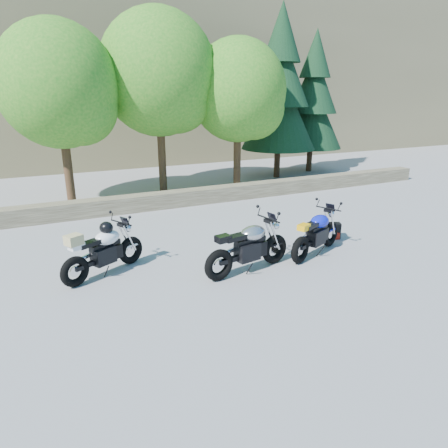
{
  "coord_description": "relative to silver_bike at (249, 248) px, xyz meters",
  "views": [
    {
      "loc": [
        -3.43,
        -6.67,
        3.51
      ],
      "look_at": [
        0.2,
        1.0,
        0.75
      ],
      "focal_mm": 32.0,
      "sensor_mm": 36.0,
      "label": 1
    }
  ],
  "objects": [
    {
      "name": "ground",
      "position": [
        -0.29,
        -0.0,
        -0.52
      ],
      "size": [
        90.0,
        90.0,
        0.0
      ],
      "primitive_type": "plane",
      "color": "gray",
      "rests_on": "ground"
    },
    {
      "name": "stone_wall",
      "position": [
        -0.29,
        5.5,
        -0.27
      ],
      "size": [
        22.0,
        0.55,
        0.5
      ],
      "primitive_type": "cube",
      "color": "#4D4433",
      "rests_on": "ground"
    },
    {
      "name": "hillside",
      "position": [
        2.71,
        28.0,
        6.98
      ],
      "size": [
        80.0,
        30.0,
        15.0
      ],
      "primitive_type": "cube",
      "color": "brown",
      "rests_on": "ground"
    },
    {
      "name": "tree_decid_left",
      "position": [
        -2.68,
        7.13,
        3.11
      ],
      "size": [
        3.67,
        3.67,
        5.62
      ],
      "color": "#382314",
      "rests_on": "ground"
    },
    {
      "name": "tree_decid_mid",
      "position": [
        0.62,
        7.53,
        3.52
      ],
      "size": [
        4.08,
        4.08,
        6.24
      ],
      "color": "#382314",
      "rests_on": "ground"
    },
    {
      "name": "tree_decid_right",
      "position": [
        3.42,
        6.93,
        2.98
      ],
      "size": [
        3.54,
        3.54,
        5.41
      ],
      "color": "#382314",
      "rests_on": "ground"
    },
    {
      "name": "conifer_near",
      "position": [
        5.91,
        8.2,
        3.16
      ],
      "size": [
        3.17,
        3.17,
        7.06
      ],
      "color": "#382314",
      "rests_on": "ground"
    },
    {
      "name": "conifer_far",
      "position": [
        8.11,
        8.8,
        2.75
      ],
      "size": [
        2.82,
        2.82,
        6.27
      ],
      "color": "#382314",
      "rests_on": "ground"
    },
    {
      "name": "silver_bike",
      "position": [
        0.0,
        0.0,
        0.0
      ],
      "size": [
        2.12,
        0.7,
        1.07
      ],
      "rotation": [
        0.0,
        0.0,
        0.18
      ],
      "color": "black",
      "rests_on": "ground"
    },
    {
      "name": "white_bike",
      "position": [
        -2.73,
        1.12,
        0.02
      ],
      "size": [
        1.82,
        1.06,
        1.1
      ],
      "rotation": [
        0.0,
        0.0,
        0.49
      ],
      "color": "black",
      "rests_on": "ground"
    },
    {
      "name": "blue_bike",
      "position": [
        1.85,
        0.16,
        -0.03
      ],
      "size": [
        1.88,
        0.96,
        1.0
      ],
      "rotation": [
        0.0,
        0.0,
        0.41
      ],
      "color": "black",
      "rests_on": "ground"
    },
    {
      "name": "backpack",
      "position": [
        2.95,
        0.82,
        -0.32
      ],
      "size": [
        0.36,
        0.34,
        0.4
      ],
      "rotation": [
        0.0,
        0.0,
        -0.41
      ],
      "color": "black",
      "rests_on": "ground"
    }
  ]
}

